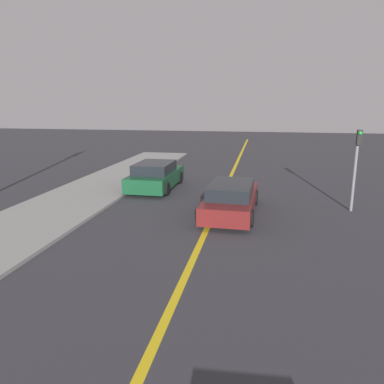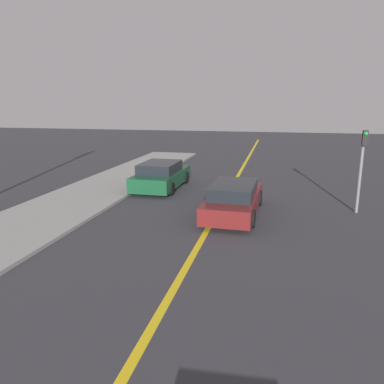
% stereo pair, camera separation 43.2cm
% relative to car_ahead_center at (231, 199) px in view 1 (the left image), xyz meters
% --- Properties ---
extents(road_center_line, '(0.20, 60.00, 0.01)m').
position_rel_car_ahead_center_xyz_m(road_center_line, '(-0.65, 0.53, -0.61)').
color(road_center_line, gold).
rests_on(road_center_line, ground_plane).
extents(sidewalk_left, '(3.72, 33.81, 0.12)m').
position_rel_car_ahead_center_xyz_m(sidewalk_left, '(-6.90, -0.56, -0.55)').
color(sidewalk_left, gray).
rests_on(sidewalk_left, ground_plane).
extents(car_ahead_center, '(2.02, 4.79, 1.25)m').
position_rel_car_ahead_center_xyz_m(car_ahead_center, '(0.00, 0.00, 0.00)').
color(car_ahead_center, maroon).
rests_on(car_ahead_center, ground_plane).
extents(car_far_distant, '(2.03, 4.45, 1.34)m').
position_rel_car_ahead_center_xyz_m(car_far_distant, '(-4.08, 3.70, 0.04)').
color(car_far_distant, '#144728').
rests_on(car_far_distant, ground_plane).
extents(traffic_light, '(0.18, 0.40, 3.21)m').
position_rel_car_ahead_center_xyz_m(traffic_light, '(4.68, 1.24, 1.41)').
color(traffic_light, slate).
rests_on(traffic_light, ground_plane).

